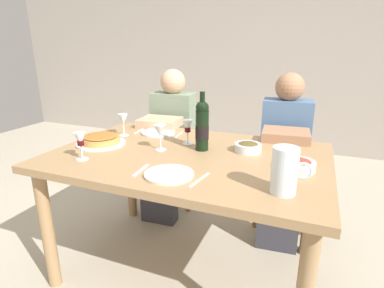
{
  "coord_description": "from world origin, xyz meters",
  "views": [
    {
      "loc": [
        0.62,
        -1.49,
        1.33
      ],
      "look_at": [
        -0.01,
        0.08,
        0.79
      ],
      "focal_mm": 28.82,
      "sensor_mm": 36.0,
      "label": 1
    }
  ],
  "objects_px": {
    "salad_bowl": "(298,164)",
    "wine_glass_centre": "(123,120)",
    "wine_bottle": "(202,126)",
    "wine_glass_right_diner": "(160,132)",
    "chair_left": "(179,144)",
    "dining_table": "(188,169)",
    "dinner_plate_right_setting": "(158,132)",
    "diner_right": "(284,153)",
    "baked_tart": "(101,140)",
    "olive_bowl": "(248,147)",
    "wine_glass_spare": "(188,127)",
    "chair_right": "(283,158)",
    "water_pitcher": "(284,173)",
    "diner_left": "(169,139)",
    "wine_glass_left_diner": "(80,141)",
    "dinner_plate_left_setting": "(169,174)"
  },
  "relations": [
    {
      "from": "chair_left",
      "to": "diner_left",
      "type": "xyz_separation_m",
      "value": [
        0.01,
        -0.24,
        0.12
      ]
    },
    {
      "from": "olive_bowl",
      "to": "wine_glass_spare",
      "type": "relative_size",
      "value": 1.01
    },
    {
      "from": "wine_glass_spare",
      "to": "dinner_plate_right_setting",
      "type": "distance_m",
      "value": 0.33
    },
    {
      "from": "olive_bowl",
      "to": "chair_right",
      "type": "distance_m",
      "value": 0.79
    },
    {
      "from": "wine_bottle",
      "to": "diner_right",
      "type": "xyz_separation_m",
      "value": [
        0.41,
        0.55,
        -0.29
      ]
    },
    {
      "from": "salad_bowl",
      "to": "dinner_plate_left_setting",
      "type": "distance_m",
      "value": 0.62
    },
    {
      "from": "olive_bowl",
      "to": "wine_glass_right_diner",
      "type": "relative_size",
      "value": 1.01
    },
    {
      "from": "diner_left",
      "to": "olive_bowl",
      "type": "bearing_deg",
      "value": 142.49
    },
    {
      "from": "wine_glass_spare",
      "to": "diner_left",
      "type": "relative_size",
      "value": 0.13
    },
    {
      "from": "wine_bottle",
      "to": "wine_glass_centre",
      "type": "distance_m",
      "value": 0.59
    },
    {
      "from": "wine_glass_centre",
      "to": "wine_glass_spare",
      "type": "relative_size",
      "value": 0.97
    },
    {
      "from": "water_pitcher",
      "to": "olive_bowl",
      "type": "relative_size",
      "value": 1.29
    },
    {
      "from": "dinner_plate_left_setting",
      "to": "olive_bowl",
      "type": "bearing_deg",
      "value": 60.69
    },
    {
      "from": "wine_glass_spare",
      "to": "chair_right",
      "type": "bearing_deg",
      "value": 54.49
    },
    {
      "from": "olive_bowl",
      "to": "wine_glass_left_diner",
      "type": "distance_m",
      "value": 0.91
    },
    {
      "from": "wine_glass_right_diner",
      "to": "diner_right",
      "type": "distance_m",
      "value": 0.94
    },
    {
      "from": "wine_glass_right_diner",
      "to": "chair_right",
      "type": "relative_size",
      "value": 0.17
    },
    {
      "from": "chair_left",
      "to": "dining_table",
      "type": "bearing_deg",
      "value": 113.15
    },
    {
      "from": "wine_glass_left_diner",
      "to": "chair_right",
      "type": "xyz_separation_m",
      "value": [
        0.93,
        1.18,
        -0.37
      ]
    },
    {
      "from": "water_pitcher",
      "to": "wine_glass_left_diner",
      "type": "distance_m",
      "value": 1.02
    },
    {
      "from": "salad_bowl",
      "to": "wine_glass_centre",
      "type": "bearing_deg",
      "value": 169.91
    },
    {
      "from": "dinner_plate_left_setting",
      "to": "chair_right",
      "type": "height_order",
      "value": "chair_right"
    },
    {
      "from": "dining_table",
      "to": "chair_left",
      "type": "distance_m",
      "value": 1.01
    },
    {
      "from": "salad_bowl",
      "to": "chair_right",
      "type": "bearing_deg",
      "value": 98.63
    },
    {
      "from": "dining_table",
      "to": "baked_tart",
      "type": "relative_size",
      "value": 5.12
    },
    {
      "from": "dining_table",
      "to": "water_pitcher",
      "type": "relative_size",
      "value": 7.71
    },
    {
      "from": "water_pitcher",
      "to": "chair_left",
      "type": "height_order",
      "value": "water_pitcher"
    },
    {
      "from": "baked_tart",
      "to": "dinner_plate_right_setting",
      "type": "height_order",
      "value": "baked_tart"
    },
    {
      "from": "wine_glass_left_diner",
      "to": "wine_bottle",
      "type": "bearing_deg",
      "value": 36.12
    },
    {
      "from": "wine_glass_right_diner",
      "to": "dinner_plate_right_setting",
      "type": "height_order",
      "value": "wine_glass_right_diner"
    },
    {
      "from": "olive_bowl",
      "to": "wine_glass_right_diner",
      "type": "height_order",
      "value": "wine_glass_right_diner"
    },
    {
      "from": "wine_glass_left_diner",
      "to": "wine_glass_centre",
      "type": "relative_size",
      "value": 1.01
    },
    {
      "from": "water_pitcher",
      "to": "wine_glass_centre",
      "type": "distance_m",
      "value": 1.18
    },
    {
      "from": "baked_tart",
      "to": "wine_glass_left_diner",
      "type": "distance_m",
      "value": 0.28
    },
    {
      "from": "water_pitcher",
      "to": "wine_glass_spare",
      "type": "xyz_separation_m",
      "value": [
        -0.61,
        0.46,
        0.02
      ]
    },
    {
      "from": "wine_glass_spare",
      "to": "dinner_plate_left_setting",
      "type": "distance_m",
      "value": 0.5
    },
    {
      "from": "water_pitcher",
      "to": "dinner_plate_right_setting",
      "type": "height_order",
      "value": "water_pitcher"
    },
    {
      "from": "baked_tart",
      "to": "wine_glass_centre",
      "type": "xyz_separation_m",
      "value": [
        0.02,
        0.22,
        0.08
      ]
    },
    {
      "from": "wine_glass_left_diner",
      "to": "dining_table",
      "type": "bearing_deg",
      "value": 31.31
    },
    {
      "from": "dinner_plate_right_setting",
      "to": "diner_right",
      "type": "relative_size",
      "value": 0.2
    },
    {
      "from": "salad_bowl",
      "to": "dining_table",
      "type": "bearing_deg",
      "value": 178.06
    },
    {
      "from": "dinner_plate_right_setting",
      "to": "diner_left",
      "type": "distance_m",
      "value": 0.38
    },
    {
      "from": "wine_glass_right_diner",
      "to": "dinner_plate_right_setting",
      "type": "xyz_separation_m",
      "value": [
        -0.18,
        0.31,
        -0.1
      ]
    },
    {
      "from": "salad_bowl",
      "to": "wine_glass_centre",
      "type": "xyz_separation_m",
      "value": [
        -1.12,
        0.2,
        0.08
      ]
    },
    {
      "from": "diner_right",
      "to": "dinner_plate_left_setting",
      "type": "bearing_deg",
      "value": 61.0
    },
    {
      "from": "wine_glass_spare",
      "to": "diner_right",
      "type": "height_order",
      "value": "diner_right"
    },
    {
      "from": "dinner_plate_right_setting",
      "to": "chair_right",
      "type": "bearing_deg",
      "value": 35.75
    },
    {
      "from": "wine_bottle",
      "to": "wine_glass_right_diner",
      "type": "height_order",
      "value": "wine_bottle"
    },
    {
      "from": "baked_tart",
      "to": "chair_right",
      "type": "bearing_deg",
      "value": 42.49
    },
    {
      "from": "wine_bottle",
      "to": "wine_glass_spare",
      "type": "height_order",
      "value": "wine_bottle"
    }
  ]
}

